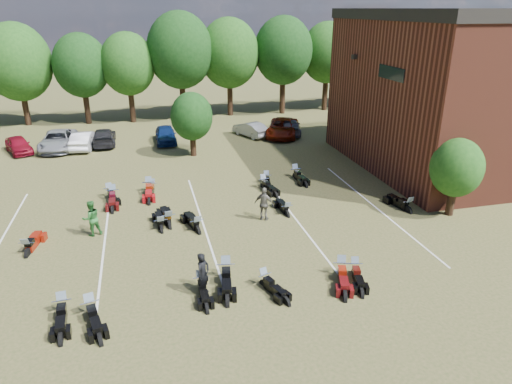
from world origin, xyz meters
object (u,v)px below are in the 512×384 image
object	(u,v)px
person_black	(203,274)
motorcycle_7	(28,255)
car_4	(166,135)
motorcycle_0	(64,314)
person_grey	(264,204)
motorcycle_3	(201,289)
person_green	(91,218)
motorcycle_14	(114,200)
car_0	(19,145)

from	to	relation	value
person_black	motorcycle_7	bearing A→B (deg)	102.36
motorcycle_7	car_4	bearing A→B (deg)	-103.71
car_4	motorcycle_0	size ratio (longest dim) A/B	1.85
person_grey	motorcycle_3	distance (m)	7.19
car_4	person_green	distance (m)	17.14
motorcycle_0	person_black	bearing A→B (deg)	-3.37
person_green	motorcycle_7	world-z (taller)	person_green
motorcycle_0	motorcycle_14	distance (m)	11.05
person_grey	motorcycle_3	world-z (taller)	person_grey
car_0	car_4	bearing A→B (deg)	-23.11
car_4	person_grey	xyz separation A→B (m)	(4.14, -16.89, 0.22)
car_0	motorcycle_3	world-z (taller)	car_0
car_4	motorcycle_3	xyz separation A→B (m)	(-0.09, -22.62, -0.71)
motorcycle_3	person_green	bearing A→B (deg)	126.57
car_0	motorcycle_14	world-z (taller)	car_0
motorcycle_0	motorcycle_14	size ratio (longest dim) A/B	0.93
person_black	motorcycle_7	size ratio (longest dim) A/B	0.78
person_grey	person_black	bearing A→B (deg)	93.02
motorcycle_14	car_4	bearing A→B (deg)	71.58
car_4	motorcycle_7	bearing A→B (deg)	-112.74
motorcycle_0	person_grey	bearing A→B (deg)	28.68
car_4	motorcycle_7	distance (m)	19.42
car_0	motorcycle_14	size ratio (longest dim) A/B	1.56
person_green	motorcycle_3	bearing A→B (deg)	106.34
motorcycle_3	motorcycle_7	xyz separation A→B (m)	(-7.45, 4.74, 0.00)
motorcycle_3	motorcycle_14	distance (m)	11.26
car_4	person_grey	distance (m)	17.39
person_green	motorcycle_14	distance (m)	4.61
car_0	person_green	bearing A→B (deg)	-91.19
car_4	motorcycle_3	distance (m)	22.63
motorcycle_0	motorcycle_3	distance (m)	5.26
car_4	motorcycle_14	xyz separation A→B (m)	(-3.92, -12.04, -0.71)
motorcycle_0	person_green	bearing A→B (deg)	80.60
car_4	person_black	distance (m)	22.93
person_black	motorcycle_3	bearing A→B (deg)	60.53
person_green	person_grey	bearing A→B (deg)	156.63
person_black	motorcycle_3	xyz separation A→B (m)	(-0.08, 0.30, -0.90)
person_grey	motorcycle_0	size ratio (longest dim) A/B	0.83
person_grey	car_0	bearing A→B (deg)	-9.39
motorcycle_3	motorcycle_7	size ratio (longest dim) A/B	0.90
car_4	person_green	bearing A→B (deg)	-105.90
motorcycle_7	motorcycle_3	bearing A→B (deg)	156.70
motorcycle_14	motorcycle_0	bearing A→B (deg)	-97.74
motorcycle_3	car_0	bearing A→B (deg)	116.44
motorcycle_7	car_0	bearing A→B (deg)	-68.22
person_black	motorcycle_0	distance (m)	5.40
person_black	motorcycle_3	size ratio (longest dim) A/B	0.87
motorcycle_3	motorcycle_14	bearing A→B (deg)	109.40
person_black	motorcycle_14	world-z (taller)	person_black
motorcycle_3	motorcycle_14	size ratio (longest dim) A/B	0.85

